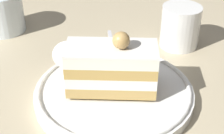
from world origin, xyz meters
name	(u,v)px	position (x,y,z in m)	size (l,w,h in m)	color
ground_plane	(101,103)	(0.00, 0.00, 0.00)	(2.40, 2.40, 0.00)	tan
dessert_plate	(112,90)	(0.00, 0.02, 0.01)	(0.22, 0.22, 0.02)	white
cake_slice	(113,68)	(0.00, 0.02, 0.05)	(0.12, 0.13, 0.09)	tan
whipped_cream_dollop	(67,55)	(-0.08, 0.00, 0.04)	(0.05, 0.05, 0.04)	white
fork	(113,51)	(-0.07, 0.08, 0.02)	(0.12, 0.08, 0.00)	silver
drink_glass_near	(2,14)	(-0.30, -0.02, 0.03)	(0.08, 0.08, 0.07)	silver
drink_glass_far	(180,29)	(-0.05, 0.21, 0.03)	(0.07, 0.07, 0.07)	white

